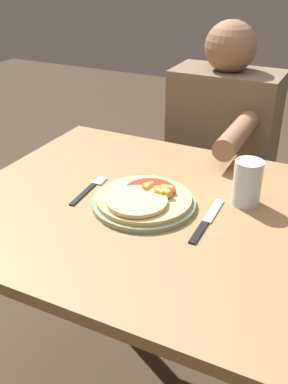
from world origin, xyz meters
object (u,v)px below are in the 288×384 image
(dining_table, at_px, (142,245))
(knife, at_px, (207,221))
(pizza, at_px, (144,198))
(fork, at_px, (90,188))
(person_diner, at_px, (222,149))
(plate, at_px, (144,203))
(drinking_glass, at_px, (247,183))

(dining_table, distance_m, knife, 0.23)
(knife, bearing_deg, dining_table, 176.06)
(pizza, bearing_deg, fork, 174.33)
(pizza, distance_m, person_diner, 0.70)
(plate, distance_m, drinking_glass, 0.27)
(plate, height_order, pizza, pizza)
(plate, xyz_separation_m, fork, (-0.17, 0.01, -0.00))
(plate, height_order, fork, plate)
(plate, relative_size, fork, 1.55)
(dining_table, distance_m, drinking_glass, 0.34)
(dining_table, distance_m, plate, 0.14)
(fork, xyz_separation_m, drinking_glass, (0.41, 0.12, 0.06))
(plate, relative_size, knife, 1.24)
(plate, relative_size, person_diner, 0.24)
(fork, xyz_separation_m, knife, (0.35, -0.02, 0.00))
(fork, height_order, person_diner, person_diner)
(fork, bearing_deg, pizza, -5.67)
(fork, height_order, drinking_glass, drinking_glass)
(fork, relative_size, person_diner, 0.15)
(pizza, bearing_deg, plate, 114.83)
(fork, distance_m, drinking_glass, 0.43)
(plate, bearing_deg, knife, -1.48)
(plate, xyz_separation_m, drinking_glass, (0.24, 0.13, 0.05))
(fork, height_order, knife, same)
(pizza, distance_m, drinking_glass, 0.27)
(plate, distance_m, person_diner, 0.69)
(fork, bearing_deg, person_diner, 74.93)
(drinking_glass, bearing_deg, person_diner, 112.51)
(drinking_glass, bearing_deg, pizza, -150.31)
(dining_table, distance_m, pizza, 0.16)
(knife, relative_size, drinking_glass, 1.80)
(dining_table, height_order, person_diner, person_diner)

